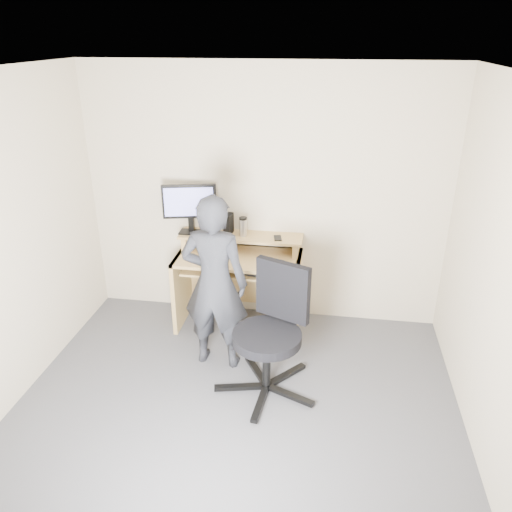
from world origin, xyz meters
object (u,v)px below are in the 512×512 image
(desk, at_px, (240,272))
(person, at_px, (215,283))
(office_chair, at_px, (272,327))
(monitor, at_px, (190,204))

(desk, distance_m, person, 0.76)
(office_chair, bearing_deg, monitor, 155.31)
(monitor, xyz_separation_m, person, (0.41, -0.77, -0.42))
(monitor, distance_m, person, 0.97)
(desk, bearing_deg, person, -96.36)
(desk, xyz_separation_m, office_chair, (0.44, -0.99, 0.03))
(monitor, height_order, office_chair, monitor)
(desk, bearing_deg, office_chair, -65.72)
(desk, height_order, monitor, monitor)
(monitor, relative_size, office_chair, 0.49)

